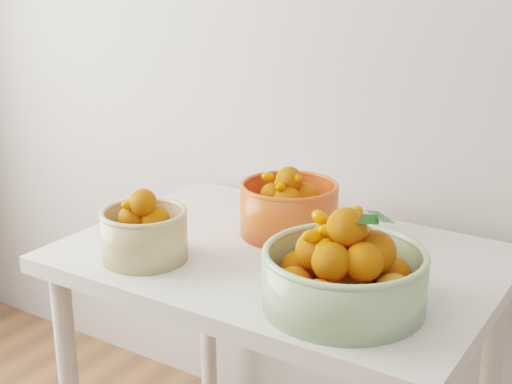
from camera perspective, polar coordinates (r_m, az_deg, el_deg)
table at (r=1.72m, az=2.02°, el=-7.80°), size 1.00×0.70×0.75m
bowl_cream at (r=1.64m, az=-8.92°, el=-3.21°), size 0.22×0.22×0.17m
bowl_green at (r=1.41m, az=7.08°, el=-6.41°), size 0.43×0.43×0.21m
bowl_orange at (r=1.77m, az=2.66°, el=-1.25°), size 0.28×0.28×0.18m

